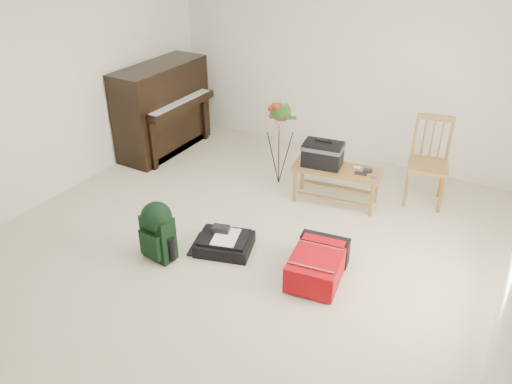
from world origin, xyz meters
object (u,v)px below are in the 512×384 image
Objects in this scene: red_suitcase at (319,262)px; black_duffel at (225,243)px; bench at (328,158)px; green_backpack at (157,228)px; piano at (163,110)px; dining_chair at (429,163)px; flower_stand at (279,143)px.

black_duffel is at bearing 177.61° from red_suitcase.
bench reaches higher than green_backpack.
red_suitcase is at bearing 26.02° from green_backpack.
piano reaches higher than green_backpack.
green_backpack is at bearing -141.10° from dining_chair.
green_backpack is (-0.50, -0.44, 0.26)m from black_duffel.
green_backpack is (-1.51, -0.54, 0.19)m from red_suitcase.
dining_chair is 1.38× the size of red_suitcase.
green_backpack is 0.56× the size of flower_stand.
dining_chair is (1.04, 0.57, -0.05)m from bench.
black_duffel is at bearing -116.84° from bench.
bench is 0.69m from flower_stand.
bench is at bearing 68.96° from green_backpack.
piano is 1.92m from flower_stand.
dining_chair is 2.59m from black_duffel.
black_duffel is at bearing -38.45° from piano.
bench is 0.94× the size of flower_stand.
flower_stand is (-1.72, -0.48, 0.05)m from dining_chair.
flower_stand reaches higher than bench.
flower_stand is (-1.20, 1.46, 0.40)m from red_suitcase.
black_duffel is at bearing 47.51° from green_backpack.
dining_chair is at bearing 57.01° from green_backpack.
bench is at bearing 54.75° from black_duffel.
bench is at bearing -4.28° from piano.
piano is 2.27× the size of black_duffel.
red_suitcase is 1.14× the size of black_duffel.
bench reaches higher than black_duffel.
bench is 1.19m from dining_chair.
piano reaches higher than black_duffel.
piano is at bearing 144.96° from red_suitcase.
dining_chair is 1.64× the size of green_backpack.
dining_chair is 3.21m from green_backpack.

